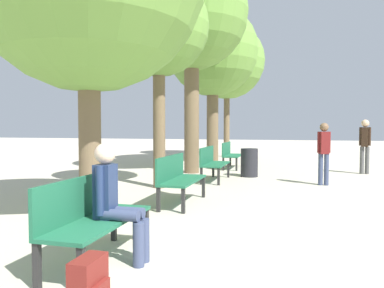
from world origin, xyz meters
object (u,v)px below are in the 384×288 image
object	(u,v)px
backpack	(89,286)
trash_bin	(249,163)
pedestrian_mid	(365,143)
bench_row_0	(92,213)
tree_row_4	(227,62)
person_seated	(115,199)
bench_row_1	(178,176)
bench_row_2	(212,161)
bench_row_3	(230,153)
tree_row_3	(213,52)
tree_row_1	(159,27)
tree_row_2	(192,15)
pedestrian_near	(324,150)

from	to	relation	value
backpack	trash_bin	bearing A→B (deg)	87.68
pedestrian_mid	bench_row_0	bearing A→B (deg)	-115.51
tree_row_4	person_seated	xyz separation A→B (m)	(1.24, -14.55, -3.96)
bench_row_0	pedestrian_mid	size ratio (longest dim) A/B	0.94
backpack	trash_bin	size ratio (longest dim) A/B	0.53
bench_row_1	tree_row_4	distance (m)	12.20
bench_row_0	trash_bin	xyz separation A→B (m)	(0.90, 7.47, -0.12)
bench_row_1	tree_row_4	size ratio (longest dim) A/B	0.25
bench_row_2	pedestrian_mid	world-z (taller)	pedestrian_mid
person_seated	backpack	size ratio (longest dim) A/B	2.94
bench_row_0	tree_row_4	distance (m)	15.23
bench_row_3	tree_row_3	xyz separation A→B (m)	(-0.99, 1.64, 3.94)
bench_row_2	tree_row_1	bearing A→B (deg)	-123.87
tree_row_2	pedestrian_near	bearing A→B (deg)	-22.73
tree_row_4	bench_row_1	bearing A→B (deg)	-85.04
bench_row_3	tree_row_4	distance (m)	6.60
tree_row_2	person_seated	size ratio (longest dim) A/B	5.29
bench_row_2	person_seated	size ratio (longest dim) A/B	1.24
bench_row_3	tree_row_3	size ratio (longest dim) A/B	0.25
bench_row_1	trash_bin	bearing A→B (deg)	78.18
bench_row_0	bench_row_3	bearing A→B (deg)	90.00
backpack	tree_row_2	bearing A→B (deg)	99.81
tree_row_4	bench_row_2	bearing A→B (deg)	-83.14
bench_row_3	trash_bin	distance (m)	2.29
tree_row_2	tree_row_3	distance (m)	3.31
bench_row_3	tree_row_4	xyz separation A→B (m)	(-0.99, 5.06, 4.12)
backpack	bench_row_0	bearing A→B (deg)	118.77
pedestrian_near	trash_bin	size ratio (longest dim) A/B	1.89
bench_row_0	bench_row_3	size ratio (longest dim) A/B	1.00
tree_row_4	backpack	distance (m)	16.32
bench_row_0	tree_row_3	xyz separation A→B (m)	(-0.99, 11.20, 3.94)
bench_row_0	backpack	xyz separation A→B (m)	(0.55, -1.01, -0.32)
pedestrian_mid	tree_row_2	bearing A→B (deg)	-168.28
tree_row_3	backpack	distance (m)	13.02
tree_row_3	person_seated	distance (m)	11.82
tree_row_1	pedestrian_mid	world-z (taller)	tree_row_1
tree_row_2	backpack	bearing A→B (deg)	-80.19
tree_row_3	trash_bin	size ratio (longest dim) A/B	7.61
bench_row_0	bench_row_2	bearing A→B (deg)	90.00
bench_row_1	tree_row_3	size ratio (longest dim) A/B	0.25
bench_row_2	bench_row_3	distance (m)	3.19
tree_row_3	backpack	size ratio (longest dim) A/B	14.38
tree_row_4	tree_row_3	bearing A→B (deg)	-90.00
bench_row_0	tree_row_2	size ratio (longest dim) A/B	0.23
backpack	pedestrian_mid	xyz separation A→B (m)	(3.76, 10.04, 0.76)
bench_row_0	pedestrian_mid	world-z (taller)	pedestrian_mid
tree_row_4	backpack	size ratio (longest dim) A/B	14.79
bench_row_3	backpack	world-z (taller)	bench_row_3
tree_row_3	pedestrian_mid	world-z (taller)	tree_row_3
bench_row_3	tree_row_1	xyz separation A→B (m)	(-0.99, -4.67, 3.30)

